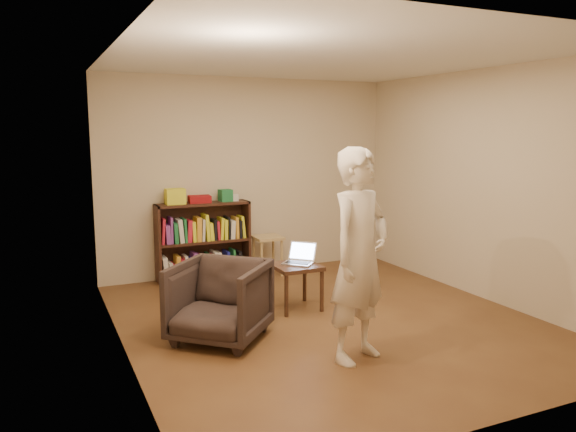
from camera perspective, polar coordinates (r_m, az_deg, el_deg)
name	(u,v)px	position (r m, az deg, el deg)	size (l,w,h in m)	color
floor	(328,320)	(5.82, 4.07, -10.54)	(4.50, 4.50, 0.00)	#4F2F19
ceiling	(331,57)	(5.53, 4.38, 15.77)	(4.50, 4.50, 0.00)	silver
wall_back	(249,176)	(7.57, -4.01, 4.04)	(4.00, 4.00, 0.00)	#C3AE93
wall_left	(119,205)	(4.90, -16.77, 1.08)	(4.50, 4.50, 0.00)	#C3AE93
wall_right	(485,185)	(6.72, 19.37, 2.96)	(4.50, 4.50, 0.00)	#C3AE93
bookshelf	(203,246)	(7.33, -8.61, -2.99)	(1.20, 0.30, 1.00)	black
box_yellow	(175,196)	(7.14, -11.39, 1.96)	(0.24, 0.17, 0.19)	yellow
red_cloth	(200,199)	(7.23, -8.96, 1.71)	(0.27, 0.20, 0.09)	maroon
box_green	(225,195)	(7.32, -6.38, 2.09)	(0.15, 0.15, 0.15)	#1C6A36
box_white	(234,198)	(7.37, -5.51, 1.88)	(0.11, 0.11, 0.09)	beige
stool	(268,244)	(7.45, -2.09, -2.83)	(0.36, 0.36, 0.53)	tan
armchair	(219,301)	(5.23, -6.98, -8.59)	(0.79, 0.81, 0.74)	#2E221E
side_table	(296,272)	(6.07, 0.81, -5.71)	(0.48, 0.48, 0.49)	black
laptop	(300,258)	(6.11, 1.21, -4.30)	(0.44, 0.44, 0.21)	silver
person	(360,255)	(4.68, 7.28, -4.00)	(0.65, 0.43, 1.79)	beige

